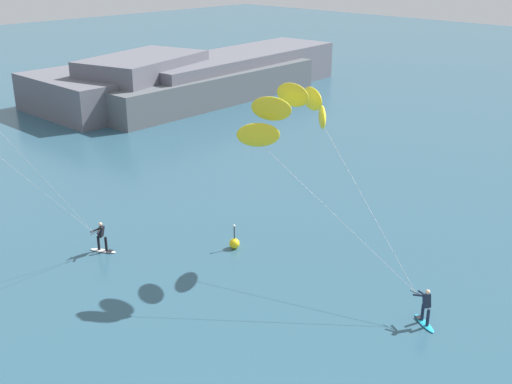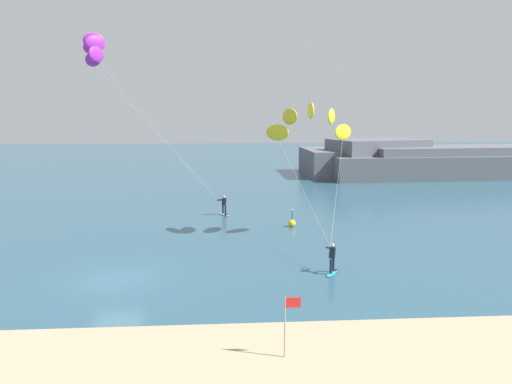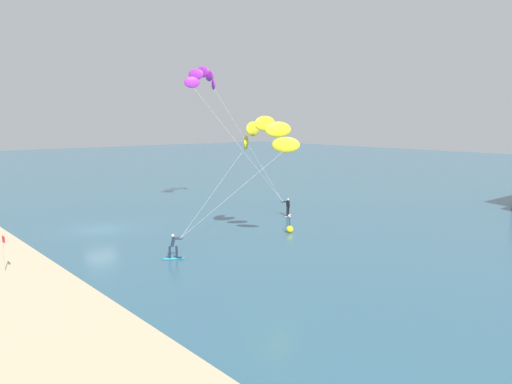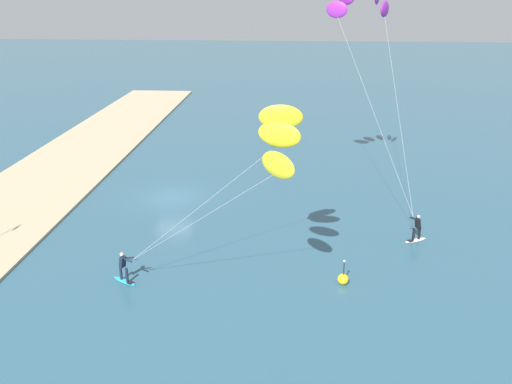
{
  "view_description": "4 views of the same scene",
  "coord_description": "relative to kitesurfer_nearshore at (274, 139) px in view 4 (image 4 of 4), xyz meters",
  "views": [
    {
      "loc": [
        -10.34,
        -11.02,
        15.15
      ],
      "look_at": [
        10.45,
        9.25,
        3.89
      ],
      "focal_mm": 44.66,
      "sensor_mm": 36.0,
      "label": 1
    },
    {
      "loc": [
        5.63,
        -24.79,
        8.5
      ],
      "look_at": [
        7.79,
        6.73,
        3.45
      ],
      "focal_mm": 34.26,
      "sensor_mm": 36.0,
      "label": 2
    },
    {
      "loc": [
        38.71,
        -15.82,
        9.02
      ],
      "look_at": [
        8.55,
        9.64,
        3.21
      ],
      "focal_mm": 34.55,
      "sensor_mm": 36.0,
      "label": 3
    },
    {
      "loc": [
        33.5,
        8.49,
        13.94
      ],
      "look_at": [
        5.66,
        6.47,
        2.84
      ],
      "focal_mm": 35.88,
      "sensor_mm": 36.0,
      "label": 4
    }
  ],
  "objects": [
    {
      "name": "kitesurfer_mid_water",
      "position": [
        -14.8,
        5.39,
        4.91
      ],
      "size": [
        11.21,
        6.23,
        14.36
      ],
      "color": "white",
      "rests_on": "ground"
    },
    {
      "name": "ground_plane",
      "position": [
        -11.54,
        -7.69,
        -7.72
      ],
      "size": [
        240.0,
        240.0,
        0.0
      ],
      "primitive_type": "plane",
      "color": "#2D566B"
    },
    {
      "name": "sand_strip",
      "position": [
        -11.54,
        -18.25,
        -7.64
      ],
      "size": [
        80.0,
        8.7,
        0.16
      ],
      "primitive_type": "cube",
      "color": "tan",
      "rests_on": "ground"
    },
    {
      "name": "marker_buoy",
      "position": [
        -0.69,
        3.57,
        -7.42
      ],
      "size": [
        0.56,
        0.56,
        1.38
      ],
      "color": "yellow",
      "rests_on": "ground"
    },
    {
      "name": "kitesurfer_nearshore",
      "position": [
        0.0,
        0.0,
        0.0
      ],
      "size": [
        6.08,
        9.56,
        9.29
      ],
      "color": "#23ADD1",
      "rests_on": "ground"
    }
  ]
}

